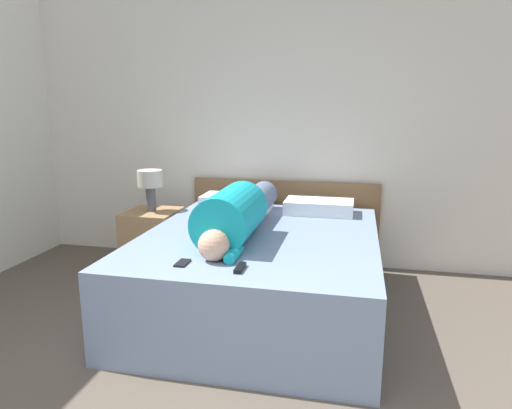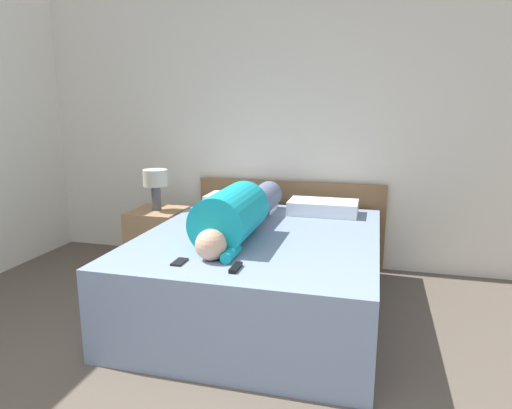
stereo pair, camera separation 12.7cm
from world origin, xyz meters
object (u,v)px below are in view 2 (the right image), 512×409
at_px(table_lamp, 156,181).
at_px(tv_remote, 236,268).
at_px(pillow_second, 323,207).
at_px(bed, 261,272).
at_px(person_lying, 240,212).
at_px(pillow_near_headboard, 241,202).
at_px(nightstand, 158,240).
at_px(cell_phone, 179,262).

distance_m(table_lamp, tv_remote, 1.79).
bearing_deg(pillow_second, bed, -116.26).
bearing_deg(bed, person_lying, -168.78).
xyz_separation_m(bed, pillow_near_headboard, (-0.37, 0.73, 0.36)).
bearing_deg(nightstand, pillow_second, 6.24).
bearing_deg(table_lamp, person_lying, -31.62).
relative_size(pillow_second, tv_remote, 3.88).
height_order(bed, pillow_near_headboard, pillow_near_headboard).
bearing_deg(bed, cell_phone, -113.25).
bearing_deg(person_lying, cell_phone, -103.16).
height_order(bed, tv_remote, tv_remote).
relative_size(table_lamp, pillow_second, 0.64).
bearing_deg(pillow_second, nightstand, -173.76).
relative_size(nightstand, table_lamp, 1.56).
xyz_separation_m(person_lying, pillow_near_headboard, (-0.22, 0.76, -0.09)).
bearing_deg(table_lamp, pillow_second, 6.24).
xyz_separation_m(pillow_near_headboard, cell_phone, (0.06, -1.47, -0.06)).
bearing_deg(tv_remote, pillow_second, 77.86).
relative_size(pillow_second, cell_phone, 4.48).
bearing_deg(tv_remote, person_lying, 104.83).
bearing_deg(pillow_second, table_lamp, -173.76).
bearing_deg(table_lamp, cell_phone, -58.16).
bearing_deg(bed, table_lamp, 153.14).
bearing_deg(cell_phone, table_lamp, 121.84).
height_order(table_lamp, pillow_near_headboard, table_lamp).
height_order(pillow_second, tv_remote, pillow_second).
relative_size(bed, person_lying, 1.22).
xyz_separation_m(table_lamp, person_lying, (0.98, -0.60, -0.09)).
relative_size(bed, pillow_second, 3.43).
height_order(pillow_near_headboard, cell_phone, pillow_near_headboard).
bearing_deg(table_lamp, pillow_near_headboard, 12.21).
height_order(table_lamp, person_lying, person_lying).
relative_size(table_lamp, cell_phone, 2.86).
height_order(bed, pillow_second, pillow_second).
relative_size(tv_remote, cell_phone, 1.15).
relative_size(nightstand, person_lying, 0.35).
bearing_deg(person_lying, tv_remote, -75.17).
bearing_deg(tv_remote, nightstand, 131.34).
distance_m(pillow_near_headboard, tv_remote, 1.55).
distance_m(nightstand, pillow_second, 1.54).
bearing_deg(bed, tv_remote, -86.87).
bearing_deg(pillow_near_headboard, cell_phone, -87.73).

